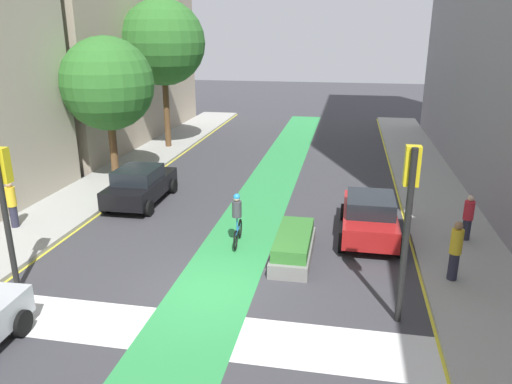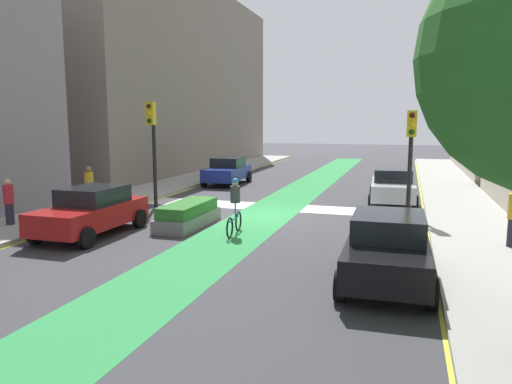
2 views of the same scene
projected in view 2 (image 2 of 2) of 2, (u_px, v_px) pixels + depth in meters
The scene contains 17 objects.
ground_plane at pixel (266, 216), 19.02m from camera, with size 120.00×120.00×0.00m, color #38383D.
bike_lane_paint at pixel (263, 216), 19.04m from camera, with size 2.40×60.00×0.01m, color #2D8C47.
crosswalk_band at pixel (278, 207), 20.90m from camera, with size 12.00×1.80×0.01m, color silver.
sidewalk_left at pixel (473, 226), 16.80m from camera, with size 3.00×60.00×0.15m, color #9E9E99.
curb_stripe_left at pixel (427, 225), 17.25m from camera, with size 0.16×60.00×0.01m, color yellow.
sidewalk_right at pixel (101, 204), 21.21m from camera, with size 3.00×60.00×0.15m, color #9E9E99.
curb_stripe_right at pixel (131, 208), 20.78m from camera, with size 0.16×60.00×0.01m, color yellow.
traffic_signal_near_right at pixel (152, 134), 20.44m from camera, with size 0.35×0.52×4.47m.
traffic_signal_near_left at pixel (411, 144), 17.78m from camera, with size 0.35×0.52×4.07m.
car_silver_left_near at pixel (393, 186), 21.67m from camera, with size 2.19×4.28×1.57m.
car_black_left_far at pixel (388, 248), 11.15m from camera, with size 2.08×4.23×1.57m.
car_red_right_far at pixel (91, 211), 15.74m from camera, with size 2.03×4.21×1.57m.
car_blue_right_near at pixel (228, 171), 28.33m from camera, with size 2.19×4.28×1.57m.
cyclist_in_lane at pixel (235, 205), 15.83m from camera, with size 0.32×1.73×1.86m.
pedestrian_sidewalk_right_a at pixel (9, 201), 16.62m from camera, with size 0.34×0.34×1.59m.
pedestrian_sidewalk_right_b at pixel (89, 188), 19.23m from camera, with size 0.34×0.34×1.78m.
median_planter at pixel (188, 215), 17.12m from camera, with size 1.18×3.24×0.85m.
Camera 2 is at (-5.20, 17.94, 3.71)m, focal length 34.02 mm.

